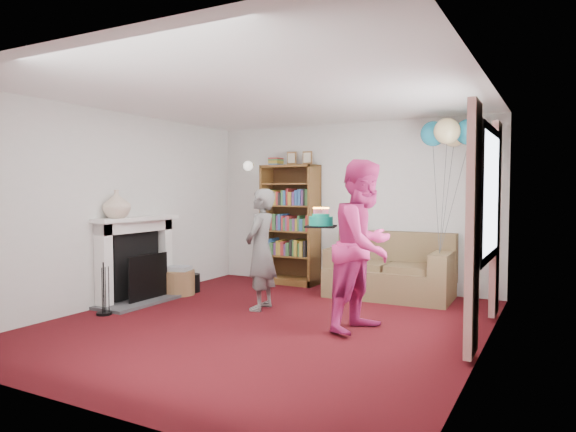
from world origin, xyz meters
The scene contains 16 objects.
ground centered at (0.00, 0.00, 0.00)m, with size 5.00×5.00×0.00m, color #38080E.
wall_back centered at (0.00, 2.51, 1.25)m, with size 4.50×0.02×2.50m, color silver.
wall_left centered at (-2.26, 0.00, 1.25)m, with size 0.02×5.00×2.50m, color silver.
wall_right centered at (2.26, 0.00, 1.25)m, with size 0.02×5.00×2.50m, color silver.
ceiling centered at (0.00, 0.00, 2.50)m, with size 4.50×5.00×0.01m, color white.
fireplace centered at (-2.09, 0.19, 0.51)m, with size 0.55×1.80×1.12m.
window_bay centered at (2.21, 0.60, 1.20)m, with size 0.14×2.02×2.20m.
wall_sconce centered at (-1.75, 2.36, 1.88)m, with size 0.16×0.23×0.16m.
bookcase centered at (-0.91, 2.30, 0.92)m, with size 0.89×0.42×2.08m.
sofa centered at (0.79, 2.07, 0.33)m, with size 1.67×0.89×0.89m.
wicker_basket centered at (-1.90, 0.76, 0.18)m, with size 0.46×0.46×0.40m.
person_striped centered at (-0.41, 0.56, 0.75)m, with size 0.55×0.36×1.50m, color black.
person_magenta centered at (1.05, 0.26, 0.90)m, with size 0.88×0.68×1.80m, color #BD2569.
birthday_cake centered at (0.50, 0.35, 1.14)m, with size 0.32×0.32×0.22m.
balloons centered at (1.57, 2.01, 2.22)m, with size 0.77×0.77×1.72m.
mantel_vase centered at (-2.12, -0.15, 1.31)m, with size 0.35×0.35×0.36m, color beige.
Camera 1 is at (2.88, -4.85, 1.49)m, focal length 32.00 mm.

